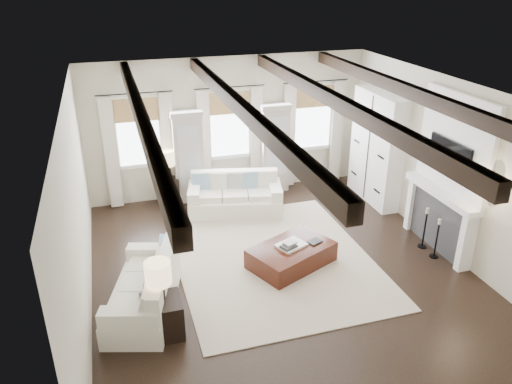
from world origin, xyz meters
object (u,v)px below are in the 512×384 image
object	(u,v)px
side_table_back	(169,191)
sofa_back	(235,197)
ottoman	(291,255)
side_table_front	(162,317)
sofa_left	(147,290)

from	to	relation	value
side_table_back	sofa_back	bearing A→B (deg)	-31.10
ottoman	side_table_back	bearing A→B (deg)	94.42
sofa_back	side_table_back	distance (m)	1.56
sofa_back	side_table_front	xyz separation A→B (m)	(-2.05, -3.62, -0.06)
sofa_back	side_table_front	distance (m)	4.16
sofa_back	ottoman	bearing A→B (deg)	-80.27
sofa_left	side_table_front	distance (m)	0.68
side_table_back	ottoman	bearing A→B (deg)	-61.58
sofa_back	ottoman	world-z (taller)	sofa_back
sofa_left	side_table_back	distance (m)	3.86
sofa_back	ottoman	size ratio (longest dim) A/B	1.47
side_table_front	sofa_left	bearing A→B (deg)	102.62
sofa_back	side_table_back	xyz separation A→B (m)	(-1.33, 0.80, -0.03)
side_table_front	sofa_back	bearing A→B (deg)	60.45
sofa_back	side_table_front	world-z (taller)	sofa_back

